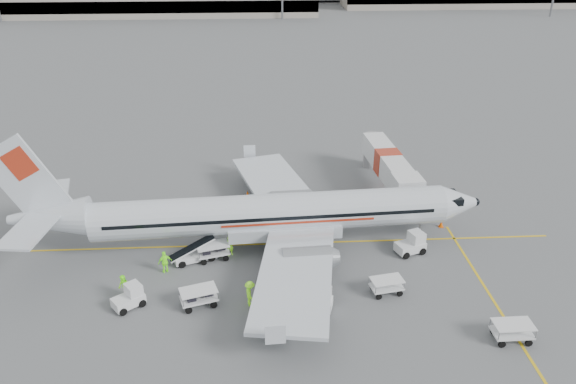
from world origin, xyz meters
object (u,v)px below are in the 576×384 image
jet_bridge (387,170)px  tug_fore (410,243)px  tug_mid (316,299)px  belt_loader (194,247)px  tug_aft (128,297)px  aircraft (271,189)px

jet_bridge → tug_fore: size_ratio=6.55×
tug_mid → belt_loader: bearing=158.3°
tug_fore → jet_bridge: bearing=66.6°
tug_aft → tug_fore: bearing=-22.3°
tug_fore → tug_aft: size_ratio=1.09×
tug_fore → tug_aft: tug_fore is taller
tug_fore → tug_mid: (-8.35, -6.91, -0.03)m
belt_loader → tug_mid: 11.20m
aircraft → jet_bridge: aircraft is taller
tug_fore → tug_aft: (-21.31, -5.88, -0.07)m
jet_bridge → belt_loader: (-17.89, -12.25, -0.81)m
tug_fore → tug_mid: bearing=-160.8°
tug_fore → tug_aft: bearing=175.0°
tug_mid → jet_bridge: bearing=80.3°
tug_fore → tug_aft: 22.11m
tug_mid → tug_aft: (-12.96, 1.03, -0.05)m
jet_bridge → tug_aft: (-21.93, -17.98, -1.17)m
belt_loader → tug_aft: belt_loader is taller
belt_loader → tug_fore: (17.27, 0.15, -0.29)m
aircraft → jet_bridge: size_ratio=2.47×
aircraft → jet_bridge: (11.75, 10.31, -3.16)m
aircraft → tug_aft: bearing=-146.3°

